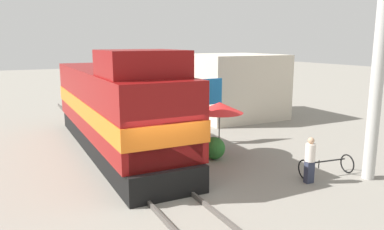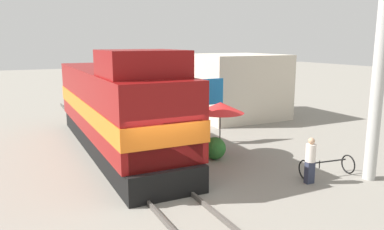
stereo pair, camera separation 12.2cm
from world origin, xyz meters
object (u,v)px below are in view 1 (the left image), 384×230
at_px(billboard_sign, 203,96).
at_px(locomotive, 117,109).
at_px(person_bystander, 310,159).
at_px(bicycle, 326,166).
at_px(vendor_umbrella, 220,108).
at_px(utility_pole, 380,48).

bearing_deg(billboard_sign, locomotive, 175.97).
xyz_separation_m(locomotive, person_bystander, (4.77, -6.48, -1.05)).
bearing_deg(bicycle, person_bystander, -70.47).
relative_size(vendor_umbrella, billboard_sign, 0.75).
relative_size(billboard_sign, bicycle, 1.52).
relative_size(utility_pole, vendor_umbrella, 3.92).
bearing_deg(bicycle, vendor_umbrella, -143.84).
bearing_deg(locomotive, person_bystander, -53.66).
bearing_deg(person_bystander, bicycle, 12.57).
relative_size(utility_pole, person_bystander, 5.61).
relative_size(locomotive, person_bystander, 7.69).
height_order(locomotive, person_bystander, locomotive).
relative_size(utility_pole, bicycle, 4.49).
xyz_separation_m(locomotive, billboard_sign, (4.02, -0.28, 0.33)).
height_order(vendor_umbrella, person_bystander, vendor_umbrella).
distance_m(billboard_sign, bicycle, 6.51).
distance_m(billboard_sign, person_bystander, 6.40).
height_order(locomotive, utility_pole, utility_pole).
distance_m(locomotive, billboard_sign, 4.04).
xyz_separation_m(person_bystander, bicycle, (1.03, 0.23, -0.49)).
distance_m(vendor_umbrella, bicycle, 4.71).
xyz_separation_m(vendor_umbrella, person_bystander, (1.12, -4.07, -1.19)).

